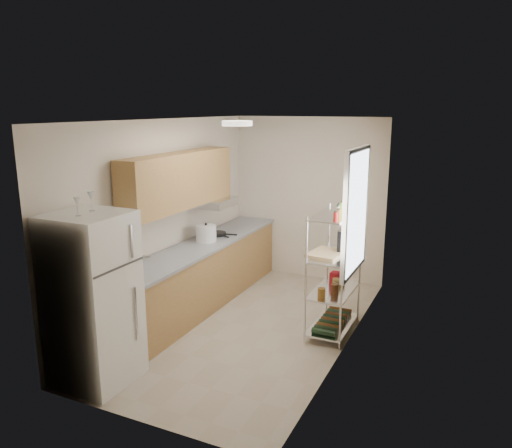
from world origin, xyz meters
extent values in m
cube|color=#AEA18D|center=(0.00, 0.00, -0.01)|extent=(2.50, 4.40, 0.01)
cube|color=white|center=(0.00, 0.00, 2.60)|extent=(2.50, 4.40, 0.01)
cube|color=beige|center=(0.00, 2.21, 1.30)|extent=(2.50, 0.01, 2.60)
cube|color=beige|center=(0.00, -2.21, 1.30)|extent=(2.50, 0.01, 2.60)
cube|color=beige|center=(-1.25, 0.00, 1.30)|extent=(0.01, 4.40, 2.60)
cube|color=beige|center=(1.25, 0.00, 1.30)|extent=(0.01, 4.40, 2.60)
cube|color=#A87B47|center=(-0.92, 0.44, 0.43)|extent=(0.60, 3.48, 0.86)
cube|color=gray|center=(-0.90, 0.44, 0.88)|extent=(0.63, 3.51, 0.04)
cube|color=#B7BABC|center=(-0.94, -0.70, 0.88)|extent=(0.52, 0.44, 0.04)
cube|color=#B7BABC|center=(-0.64, 1.80, 0.46)|extent=(0.01, 0.55, 0.72)
cube|color=#A87B47|center=(-1.05, 0.10, 1.81)|extent=(0.33, 2.20, 0.72)
cube|color=#B7BABC|center=(-1.00, 0.90, 1.39)|extent=(0.50, 0.60, 0.12)
cube|color=white|center=(1.23, 0.35, 1.55)|extent=(0.06, 1.00, 1.46)
cube|color=silver|center=(1.00, 0.30, 0.10)|extent=(0.45, 0.90, 0.02)
cube|color=silver|center=(1.00, 0.30, 0.55)|extent=(0.45, 0.90, 0.02)
cube|color=silver|center=(1.00, 0.30, 1.00)|extent=(0.45, 0.90, 0.02)
cube|color=silver|center=(1.00, 0.30, 1.50)|extent=(0.45, 0.90, 0.02)
cylinder|color=silver|center=(0.79, -0.14, 0.78)|extent=(0.02, 0.02, 1.55)
cylinder|color=silver|center=(0.79, 0.74, 0.78)|extent=(0.02, 0.02, 1.55)
cylinder|color=silver|center=(1.22, -0.14, 0.78)|extent=(0.02, 0.02, 1.55)
cylinder|color=silver|center=(1.22, 0.74, 0.78)|extent=(0.02, 0.02, 1.55)
cylinder|color=white|center=(0.00, -0.30, 2.57)|extent=(0.34, 0.34, 0.05)
cube|color=white|center=(-0.87, -1.79, 0.88)|extent=(0.72, 0.72, 1.76)
cylinder|color=silver|center=(-0.92, 0.52, 1.02)|extent=(0.29, 0.29, 0.23)
cylinder|color=black|center=(-0.96, 0.86, 0.92)|extent=(0.31, 0.31, 0.04)
cylinder|color=black|center=(-0.94, 0.88, 0.92)|extent=(0.28, 0.28, 0.05)
cube|color=tan|center=(0.91, 0.25, 1.03)|extent=(0.42, 0.52, 0.03)
cube|color=black|center=(1.11, 0.44, 1.17)|extent=(0.18, 0.27, 0.31)
cube|color=#A8141C|center=(0.95, 0.51, 0.64)|extent=(0.10, 0.14, 0.15)
camera|label=1|loc=(2.57, -5.34, 2.76)|focal=35.00mm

